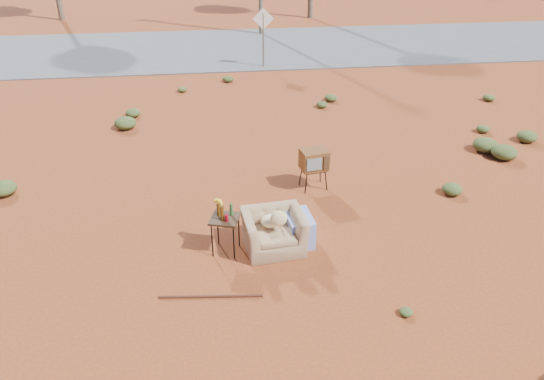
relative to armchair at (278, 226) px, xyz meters
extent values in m
plane|color=brown|center=(-0.47, -0.32, -0.45)|extent=(140.00, 140.00, 0.00)
cube|color=#565659|center=(-0.47, 14.68, -0.43)|extent=(140.00, 7.00, 0.04)
imported|color=#9A7854|center=(-0.09, -0.03, 0.03)|extent=(1.16, 0.82, 0.96)
ellipsoid|color=#E1CC89|center=(-0.15, 0.02, 0.11)|extent=(0.35, 0.35, 0.20)
ellipsoid|color=#E1CC89|center=(-0.02, -0.20, 0.29)|extent=(0.31, 0.15, 0.31)
cube|color=#213599|center=(0.40, 0.12, -0.17)|extent=(0.53, 0.75, 0.56)
cube|color=black|center=(1.07, 2.15, 0.01)|extent=(0.56, 0.46, 0.03)
cylinder|color=black|center=(0.87, 1.94, -0.22)|extent=(0.03, 0.03, 0.46)
cylinder|color=black|center=(1.33, 2.01, -0.22)|extent=(0.03, 0.03, 0.46)
cylinder|color=black|center=(0.81, 2.29, -0.22)|extent=(0.03, 0.03, 0.46)
cylinder|color=black|center=(1.27, 2.37, -0.22)|extent=(0.03, 0.03, 0.46)
cube|color=brown|center=(1.07, 2.15, 0.25)|extent=(0.63, 0.53, 0.44)
cube|color=slate|center=(1.03, 1.91, 0.25)|extent=(0.34, 0.07, 0.28)
cube|color=#472D19|center=(1.31, 1.95, 0.25)|extent=(0.13, 0.04, 0.31)
cube|color=#352513|center=(-0.97, -0.02, 0.25)|extent=(0.62, 0.62, 0.04)
cylinder|color=black|center=(-1.22, -0.16, -0.10)|extent=(0.02, 0.02, 0.70)
cylinder|color=black|center=(-0.84, -0.27, -0.10)|extent=(0.02, 0.02, 0.70)
cylinder|color=black|center=(-1.10, 0.22, -0.10)|extent=(0.02, 0.02, 0.70)
cylinder|color=black|center=(-0.72, 0.11, -0.10)|extent=(0.02, 0.02, 0.70)
cylinder|color=#4D300C|center=(-1.07, 0.06, 0.40)|extent=(0.07, 0.07, 0.26)
cylinder|color=#4D300C|center=(-1.01, -0.09, 0.41)|extent=(0.07, 0.07, 0.28)
cylinder|color=#2A5624|center=(-0.84, 0.04, 0.39)|extent=(0.06, 0.06, 0.24)
cylinder|color=#B70E21|center=(-0.94, -0.14, 0.33)|extent=(0.06, 0.06, 0.13)
cylinder|color=silver|center=(-1.07, 0.16, 0.34)|extent=(0.08, 0.08, 0.14)
ellipsoid|color=yellow|center=(-1.07, 0.16, 0.50)|extent=(0.16, 0.16, 0.12)
cylinder|color=#532516|center=(-1.28, -1.29, -0.42)|extent=(1.69, 0.22, 0.05)
cylinder|color=brown|center=(1.03, 11.68, 0.55)|extent=(0.06, 0.06, 2.00)
cube|color=silver|center=(1.03, 11.68, 1.35)|extent=(0.78, 0.04, 0.78)
ellipsoid|color=#485625|center=(-5.67, 2.68, -0.29)|extent=(0.56, 0.56, 0.31)
ellipsoid|color=#485625|center=(4.03, 1.48, -0.33)|extent=(0.44, 0.44, 0.24)
ellipsoid|color=#485625|center=(-3.47, 6.18, -0.28)|extent=(0.60, 0.60, 0.33)
ellipsoid|color=#485625|center=(6.33, 4.68, -0.35)|extent=(0.36, 0.36, 0.20)
ellipsoid|color=#485625|center=(2.73, 7.68, -0.34)|extent=(0.40, 0.40, 0.22)
ellipsoid|color=#485625|center=(-1.97, 9.18, -0.37)|extent=(0.30, 0.30, 0.17)
camera|label=1|loc=(-1.13, -8.04, 5.28)|focal=35.00mm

